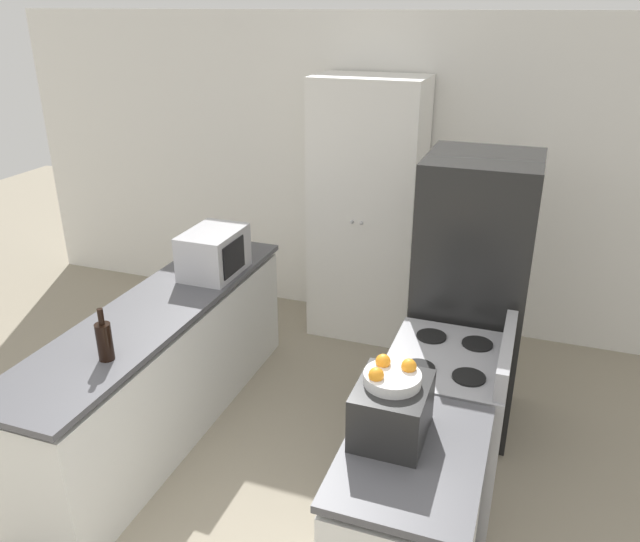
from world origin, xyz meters
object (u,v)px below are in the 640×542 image
(pantry_cabinet, at_px, (367,212))
(stove, at_px, (443,423))
(microwave, at_px, (214,252))
(fruit_bowl, at_px, (392,376))
(wine_bottle, at_px, (104,340))
(refrigerator, at_px, (471,296))
(toaster_oven, at_px, (391,410))

(pantry_cabinet, height_order, stove, pantry_cabinet)
(microwave, bearing_deg, stove, -18.41)
(pantry_cabinet, height_order, fruit_bowl, pantry_cabinet)
(stove, distance_m, wine_bottle, 1.91)
(stove, relative_size, microwave, 2.17)
(wine_bottle, bearing_deg, refrigerator, 39.25)
(microwave, distance_m, wine_bottle, 1.22)
(refrigerator, bearing_deg, stove, -91.18)
(pantry_cabinet, distance_m, toaster_oven, 2.64)
(microwave, relative_size, toaster_oven, 1.32)
(stove, relative_size, wine_bottle, 3.52)
(stove, distance_m, microwave, 1.92)
(toaster_oven, bearing_deg, pantry_cabinet, 108.13)
(stove, distance_m, fruit_bowl, 1.05)
(pantry_cabinet, xyz_separation_m, refrigerator, (0.98, -0.99, -0.16))
(microwave, xyz_separation_m, wine_bottle, (0.02, -1.22, -0.04))
(pantry_cabinet, distance_m, stove, 2.10)
(fruit_bowl, bearing_deg, toaster_oven, -58.03)
(toaster_oven, bearing_deg, stove, 79.43)
(wine_bottle, bearing_deg, fruit_bowl, -3.24)
(fruit_bowl, bearing_deg, refrigerator, 83.69)
(refrigerator, height_order, toaster_oven, refrigerator)
(stove, distance_m, refrigerator, 0.89)
(pantry_cabinet, bearing_deg, refrigerator, -45.44)
(stove, relative_size, refrigerator, 0.58)
(stove, xyz_separation_m, fruit_bowl, (-0.15, -0.73, 0.73))
(toaster_oven, bearing_deg, fruit_bowl, 121.97)
(stove, bearing_deg, refrigerator, 88.82)
(wine_bottle, bearing_deg, microwave, 90.72)
(pantry_cabinet, relative_size, toaster_oven, 5.82)
(pantry_cabinet, xyz_separation_m, toaster_oven, (0.82, -2.51, -0.05))
(wine_bottle, bearing_deg, pantry_cabinet, 72.65)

